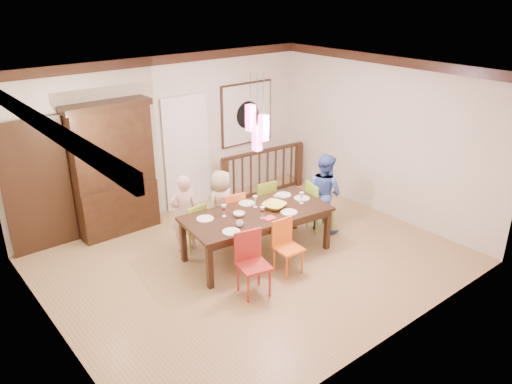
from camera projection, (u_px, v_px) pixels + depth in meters
floor at (254, 260)px, 7.88m from camera, size 6.00×6.00×0.00m
ceiling at (254, 74)px, 6.75m from camera, size 6.00×6.00×0.00m
wall_back at (168, 136)px, 9.10m from camera, size 6.00×0.00×6.00m
wall_left at (45, 234)px, 5.57m from camera, size 0.00×5.00×5.00m
wall_right at (382, 137)px, 9.06m from camera, size 0.00×5.00×5.00m
crown_molding at (254, 80)px, 6.78m from camera, size 6.00×5.00×0.16m
panel_door at (37, 189)px, 7.83m from camera, size 1.04×0.07×2.24m
white_doorway at (187, 154)px, 9.43m from camera, size 0.97×0.05×2.22m
painting at (247, 114)px, 10.06m from camera, size 1.25×0.06×1.25m
pendant_cluster at (257, 128)px, 7.22m from camera, size 0.27×0.21×1.14m
dining_table at (257, 217)px, 7.77m from camera, size 2.41×1.31×0.75m
chair_far_left at (191, 223)px, 8.03m from camera, size 0.40×0.40×0.82m
chair_far_mid at (230, 211)px, 8.36m from camera, size 0.45×0.45×0.87m
chair_far_right at (261, 199)px, 8.85m from camera, size 0.44×0.44×0.86m
chair_near_left at (254, 261)px, 6.84m from camera, size 0.49×0.49×0.90m
chair_near_mid at (289, 244)px, 7.36m from camera, size 0.40×0.40×0.82m
chair_end_right at (321, 203)px, 8.65m from camera, size 0.50×0.50×0.89m
china_hutch at (113, 169)px, 8.38m from camera, size 1.45×0.46×2.29m
balustrade at (263, 171)px, 10.13m from camera, size 1.95×0.25×0.96m
person_far_left at (184, 213)px, 7.96m from camera, size 0.51×0.38×1.29m
person_far_mid at (221, 205)px, 8.35m from camera, size 0.66×0.50×1.21m
person_end_right at (324, 192)px, 8.62m from camera, size 0.54×0.68×1.39m
serving_bowl at (274, 206)px, 7.87m from camera, size 0.43×0.43×0.09m
small_bowl at (239, 214)px, 7.61m from camera, size 0.20×0.20×0.06m
cup_left at (240, 224)px, 7.28m from camera, size 0.13×0.13×0.09m
cup_right at (276, 198)px, 8.13m from camera, size 0.11×0.11×0.09m
plate_far_left at (205, 219)px, 7.51m from camera, size 0.26×0.26×0.01m
plate_far_mid at (247, 203)px, 8.04m from camera, size 0.26×0.26×0.01m
plate_far_right at (283, 195)px, 8.36m from camera, size 0.26×0.26×0.01m
plate_near_left at (231, 232)px, 7.12m from camera, size 0.26×0.26×0.01m
plate_near_mid at (289, 212)px, 7.73m from camera, size 0.26×0.26×0.01m
plate_end_right at (302, 198)px, 8.23m from camera, size 0.26×0.26×0.01m
wine_glass_a at (224, 211)px, 7.57m from camera, size 0.08×0.08×0.19m
wine_glass_b at (255, 201)px, 7.89m from camera, size 0.08×0.08×0.19m
wine_glass_c at (262, 213)px, 7.51m from camera, size 0.08×0.08×0.19m
wine_glass_d at (302, 198)px, 8.02m from camera, size 0.08×0.08×0.19m
napkin at (269, 218)px, 7.53m from camera, size 0.18×0.14×0.01m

